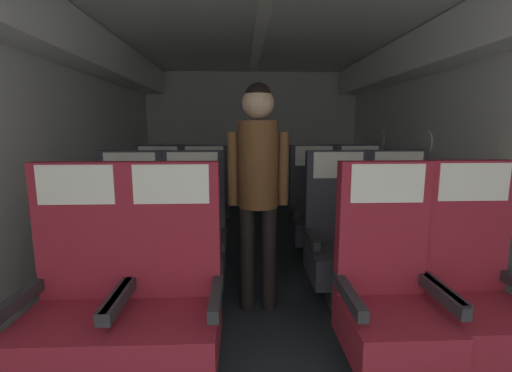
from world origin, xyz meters
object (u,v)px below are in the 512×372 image
object	(u,v)px
seat_b_left_window	(130,243)
seat_b_right_aisle	(399,239)
seat_c_right_aisle	(360,212)
seat_a_left_aisle	(172,299)
seat_c_left_aisle	(205,214)
flight_attendant	(258,173)
seat_a_left_window	(77,301)
seat_a_right_aisle	(474,292)
seat_b_right_window	(339,241)
seat_c_right_window	(314,212)
seat_b_left_aisle	(193,242)
seat_a_right_window	(388,296)
seat_c_left_window	(159,214)

from	to	relation	value
seat_b_left_window	seat_b_right_aisle	size ratio (longest dim) A/B	1.00
seat_b_right_aisle	seat_c_right_aisle	size ratio (longest dim) A/B	1.00
seat_b_right_aisle	seat_a_left_aisle	bearing A→B (deg)	-150.28
seat_c_left_aisle	flight_attendant	world-z (taller)	flight_attendant
seat_a_left_window	seat_a_right_aisle	world-z (taller)	same
seat_b_right_window	flight_attendant	world-z (taller)	flight_attendant
seat_a_left_window	seat_c_right_window	world-z (taller)	same
seat_a_left_window	seat_b_left_window	bearing A→B (deg)	90.43
seat_a_left_window	seat_c_right_aisle	world-z (taller)	same
seat_b_left_aisle	seat_b_right_window	distance (m)	1.11
seat_a_right_window	seat_a_right_aisle	bearing A→B (deg)	3.29
seat_c_left_window	seat_c_left_aisle	xyz separation A→B (m)	(0.46, -0.01, 0.00)
seat_a_right_aisle	seat_b_right_aisle	distance (m)	0.89
seat_a_right_window	seat_b_right_aisle	size ratio (longest dim) A/B	1.00
seat_a_left_window	seat_c_left_window	distance (m)	1.78
seat_a_right_aisle	seat_b_left_aisle	bearing A→B (deg)	150.56
seat_b_left_aisle	seat_c_right_aisle	xyz separation A→B (m)	(1.58, 0.88, 0.00)
seat_a_right_aisle	seat_b_left_aisle	size ratio (longest dim) A/B	1.00
seat_b_left_aisle	seat_c_right_window	bearing A→B (deg)	38.75
seat_c_right_window	seat_c_left_window	bearing A→B (deg)	-179.71
seat_a_left_window	seat_b_left_window	xyz separation A→B (m)	(-0.01, 0.89, 0.00)
seat_b_left_window	seat_c_left_window	xyz separation A→B (m)	(0.01, 0.89, 0.00)
seat_b_right_aisle	seat_c_left_aisle	bearing A→B (deg)	150.98
seat_c_right_window	seat_b_right_window	bearing A→B (deg)	-90.11
seat_a_right_window	flight_attendant	distance (m)	1.16
seat_b_right_window	seat_b_right_aisle	bearing A→B (deg)	2.39
seat_a_right_aisle	flight_attendant	xyz separation A→B (m)	(-1.10, 0.78, 0.53)
seat_a_left_window	seat_c_right_aisle	size ratio (longest dim) A/B	1.00
seat_b_right_aisle	seat_b_right_window	xyz separation A→B (m)	(-0.48, -0.02, 0.00)
seat_c_right_window	seat_b_left_window	bearing A→B (deg)	-150.22
seat_a_left_window	seat_c_left_window	world-z (taller)	same
seat_a_right_window	seat_b_left_window	xyz separation A→B (m)	(-1.58, 0.91, 0.00)
seat_a_left_aisle	seat_b_right_aisle	xyz separation A→B (m)	(1.57, 0.90, 0.00)
seat_b_right_window	seat_c_left_window	xyz separation A→B (m)	(-1.57, 0.91, 0.00)
seat_a_right_aisle	seat_c_right_aisle	distance (m)	1.77
seat_b_right_aisle	seat_a_right_aisle	bearing A→B (deg)	-89.93
seat_b_right_aisle	seat_c_left_aisle	xyz separation A→B (m)	(-1.59, 0.88, 0.00)
seat_a_right_window	seat_c_right_window	size ratio (longest dim) A/B	1.00
seat_c_left_window	seat_a_left_aisle	bearing A→B (deg)	-75.12
seat_b_left_window	seat_b_right_aisle	bearing A→B (deg)	0.19
seat_a_left_aisle	seat_a_left_window	bearing A→B (deg)	179.69
seat_a_left_window	seat_b_left_window	distance (m)	0.89
seat_b_left_aisle	flight_attendant	size ratio (longest dim) A/B	0.71
seat_a_left_aisle	seat_b_right_window	bearing A→B (deg)	38.73
seat_a_right_window	seat_c_left_aisle	world-z (taller)	same
seat_c_left_window	seat_b_left_aisle	bearing A→B (deg)	-62.45
seat_a_left_aisle	seat_c_left_aisle	size ratio (longest dim) A/B	1.00
seat_b_right_window	seat_b_left_window	bearing A→B (deg)	179.53
seat_a_left_window	seat_b_right_aisle	world-z (taller)	same
seat_a_left_window	seat_b_right_window	bearing A→B (deg)	29.17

